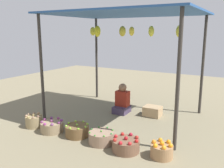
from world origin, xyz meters
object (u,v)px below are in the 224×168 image
basket_oranges (162,150)px  vendor_person (122,102)px  basket_purple_onions (52,126)px  basket_red_apples (126,145)px  wooden_crate_near_vendor (153,111)px  basket_limes (77,131)px  basket_potatoes (34,121)px  basket_green_chilies (101,137)px

basket_oranges → vendor_person: bearing=133.5°
basket_purple_onions → vendor_person: bearing=69.0°
vendor_person → basket_purple_onions: vendor_person is taller
vendor_person → basket_oranges: vendor_person is taller
basket_red_apples → wooden_crate_near_vendor: 2.03m
basket_limes → basket_oranges: size_ratio=1.26×
vendor_person → basket_red_apples: (1.05, -1.88, -0.18)m
vendor_person → basket_purple_onions: (-0.72, -1.87, -0.19)m
basket_red_apples → basket_potatoes: bearing=179.8°
basket_red_apples → basket_oranges: size_ratio=1.28×
basket_green_chilies → basket_purple_onions: bearing=-177.5°
vendor_person → basket_purple_onions: size_ratio=1.61×
vendor_person → basket_green_chilies: size_ratio=1.59×
basket_red_apples → vendor_person: bearing=119.2°
vendor_person → basket_purple_onions: 2.01m
basket_limes → basket_oranges: (1.79, 0.02, 0.01)m
basket_limes → basket_oranges: bearing=0.6°
vendor_person → basket_potatoes: 2.26m
basket_green_chilies → basket_potatoes: bearing=-178.4°
basket_purple_onions → basket_oranges: bearing=2.5°
basket_purple_onions → basket_red_apples: 1.77m
basket_potatoes → basket_green_chilies: size_ratio=0.76×
basket_limes → basket_red_apples: (1.16, -0.09, 0.00)m
basket_potatoes → basket_oranges: size_ratio=0.97×
basket_purple_onions → basket_potatoes: bearing=179.6°
basket_green_chilies → basket_red_apples: (0.55, -0.06, 0.00)m
vendor_person → basket_potatoes: bearing=-124.1°
basket_limes → basket_green_chilies: 0.61m
vendor_person → basket_red_apples: 2.16m
basket_potatoes → basket_oranges: basket_potatoes is taller
basket_purple_onions → basket_red_apples: basket_red_apples is taller
basket_limes → basket_red_apples: 1.16m
vendor_person → basket_limes: vendor_person is taller
basket_potatoes → basket_limes: (1.15, 0.08, -0.02)m
basket_limes → basket_green_chilies: basket_limes is taller
basket_purple_onions → basket_green_chilies: (1.21, 0.05, 0.00)m
basket_purple_onions → basket_green_chilies: size_ratio=0.99×
vendor_person → basket_red_apples: bearing=-60.8°
basket_purple_onions → basket_oranges: (2.39, 0.10, 0.01)m
basket_purple_onions → basket_limes: size_ratio=1.00×
vendor_person → basket_green_chilies: (0.50, -1.82, -0.18)m
basket_potatoes → basket_red_apples: (2.31, -0.01, -0.02)m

